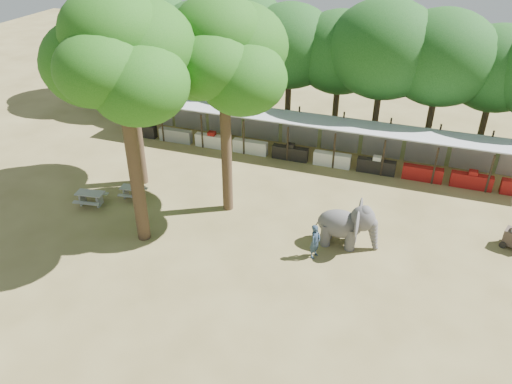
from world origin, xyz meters
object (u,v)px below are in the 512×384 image
(elephant, at_px, (348,224))
(handler, at_px, (315,241))
(yard_tree_left, at_px, (125,46))
(picnic_table_far, at_px, (133,191))
(yard_tree_center, at_px, (119,57))
(picnic_table_near, at_px, (91,197))
(yard_tree_back, at_px, (222,54))

(elephant, distance_m, handler, 1.96)
(yard_tree_left, distance_m, handler, 14.32)
(elephant, relative_size, handler, 1.74)
(picnic_table_far, bearing_deg, yard_tree_left, 97.89)
(yard_tree_center, distance_m, picnic_table_near, 9.83)
(yard_tree_center, xyz_separation_m, yard_tree_back, (3.00, 4.00, -0.67))
(picnic_table_near, relative_size, picnic_table_far, 1.15)
(yard_tree_back, relative_size, handler, 6.36)
(yard_tree_left, xyz_separation_m, picnic_table_near, (-1.30, -3.41, -7.69))
(yard_tree_center, bearing_deg, elephant, 14.94)
(yard_tree_center, relative_size, yard_tree_back, 1.06)
(yard_tree_left, relative_size, elephant, 3.54)
(handler, height_order, picnic_table_far, handler)
(elephant, bearing_deg, picnic_table_far, 176.36)
(elephant, bearing_deg, yard_tree_center, -166.94)
(yard_tree_left, xyz_separation_m, handler, (11.70, -3.82, -7.31))
(yard_tree_center, bearing_deg, yard_tree_left, 120.96)
(yard_tree_left, distance_m, yard_tree_center, 5.92)
(yard_tree_left, relative_size, picnic_table_far, 7.27)
(picnic_table_near, bearing_deg, handler, -10.64)
(yard_tree_left, relative_size, yard_tree_center, 0.92)
(elephant, bearing_deg, yard_tree_left, 167.85)
(yard_tree_left, height_order, picnic_table_near, yard_tree_left)
(yard_tree_center, height_order, elephant, yard_tree_center)
(yard_tree_back, bearing_deg, picnic_table_far, -169.99)
(yard_tree_back, bearing_deg, handler, -26.36)
(yard_tree_left, bearing_deg, elephant, -10.26)
(yard_tree_left, height_order, yard_tree_center, yard_tree_center)
(yard_tree_left, relative_size, yard_tree_back, 0.97)
(yard_tree_back, xyz_separation_m, picnic_table_far, (-5.46, -0.96, -8.09))
(picnic_table_near, distance_m, picnic_table_far, 2.33)
(yard_tree_left, xyz_separation_m, picnic_table_far, (0.54, -1.96, -7.75))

